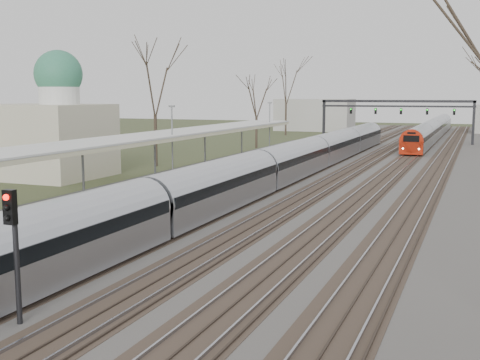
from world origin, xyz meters
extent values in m
cube|color=#474442|center=(0.00, 55.00, 0.05)|extent=(24.00, 160.00, 0.10)
cube|color=#4C3828|center=(-6.00, 55.00, 0.09)|extent=(2.60, 160.00, 0.06)
cube|color=gray|center=(-6.72, 55.00, 0.16)|extent=(0.07, 160.00, 0.12)
cube|color=gray|center=(-5.28, 55.00, 0.16)|extent=(0.07, 160.00, 0.12)
cube|color=#4C3828|center=(-2.50, 55.00, 0.09)|extent=(2.60, 160.00, 0.06)
cube|color=gray|center=(-3.22, 55.00, 0.16)|extent=(0.07, 160.00, 0.12)
cube|color=gray|center=(-1.78, 55.00, 0.16)|extent=(0.07, 160.00, 0.12)
cube|color=#4C3828|center=(1.00, 55.00, 0.09)|extent=(2.60, 160.00, 0.06)
cube|color=gray|center=(0.28, 55.00, 0.16)|extent=(0.07, 160.00, 0.12)
cube|color=gray|center=(1.72, 55.00, 0.16)|extent=(0.07, 160.00, 0.12)
cube|color=#4C3828|center=(4.50, 55.00, 0.09)|extent=(2.60, 160.00, 0.06)
cube|color=gray|center=(3.78, 55.00, 0.16)|extent=(0.07, 160.00, 0.12)
cube|color=gray|center=(5.22, 55.00, 0.16)|extent=(0.07, 160.00, 0.12)
cube|color=#4C3828|center=(8.00, 55.00, 0.09)|extent=(2.60, 160.00, 0.06)
cube|color=gray|center=(7.28, 55.00, 0.16)|extent=(0.07, 160.00, 0.12)
cube|color=gray|center=(8.72, 55.00, 0.16)|extent=(0.07, 160.00, 0.12)
cube|color=#9E9B93|center=(-9.05, 37.50, 0.50)|extent=(3.50, 69.00, 1.00)
cylinder|color=slate|center=(-9.05, 26.00, 2.50)|extent=(0.14, 0.14, 3.00)
cylinder|color=slate|center=(-9.05, 34.00, 2.50)|extent=(0.14, 0.14, 3.00)
cylinder|color=slate|center=(-9.05, 42.00, 2.50)|extent=(0.14, 0.14, 3.00)
cylinder|color=slate|center=(-9.05, 50.00, 2.50)|extent=(0.14, 0.14, 3.00)
cube|color=silver|center=(-9.05, 33.00, 4.05)|extent=(4.10, 50.00, 0.12)
cube|color=beige|center=(-9.05, 33.00, 3.88)|extent=(4.10, 50.00, 0.25)
cube|color=beige|center=(-22.00, 38.00, 3.00)|extent=(10.00, 8.00, 6.00)
cylinder|color=silver|center=(-20.00, 38.00, 7.20)|extent=(3.20, 3.20, 2.50)
sphere|color=#2C7050|center=(-20.00, 38.00, 8.40)|extent=(3.80, 3.80, 3.80)
cube|color=black|center=(-10.00, 85.00, 3.00)|extent=(0.35, 0.35, 6.00)
cube|color=black|center=(10.50, 85.00, 3.00)|extent=(0.35, 0.35, 6.00)
cube|color=black|center=(0.25, 85.00, 5.90)|extent=(21.00, 0.35, 0.35)
cube|color=black|center=(0.25, 85.00, 5.20)|extent=(21.00, 0.25, 0.25)
cube|color=black|center=(-6.00, 84.80, 4.50)|extent=(0.32, 0.22, 0.85)
sphere|color=#0CFF19|center=(-6.00, 84.66, 4.75)|extent=(0.16, 0.16, 0.16)
cube|color=black|center=(-2.50, 84.80, 4.50)|extent=(0.32, 0.22, 0.85)
sphere|color=#0CFF19|center=(-2.50, 84.66, 4.75)|extent=(0.16, 0.16, 0.16)
cube|color=black|center=(1.00, 84.80, 4.50)|extent=(0.32, 0.22, 0.85)
sphere|color=#0CFF19|center=(1.00, 84.66, 4.75)|extent=(0.16, 0.16, 0.16)
cube|color=black|center=(4.50, 84.80, 4.50)|extent=(0.32, 0.22, 0.85)
sphere|color=#0CFF19|center=(4.50, 84.66, 4.75)|extent=(0.16, 0.16, 0.16)
cube|color=black|center=(8.00, 84.80, 4.50)|extent=(0.32, 0.22, 0.85)
sphere|color=#0CFF19|center=(8.00, 84.66, 4.75)|extent=(0.16, 0.16, 0.16)
cylinder|color=#2D231C|center=(-17.00, 48.00, 2.48)|extent=(0.30, 0.30, 4.95)
cube|color=#999CA3|center=(-2.50, 44.35, 1.10)|extent=(2.55, 75.00, 1.60)
cylinder|color=#999CA3|center=(-2.50, 44.35, 1.75)|extent=(2.60, 74.70, 2.60)
cube|color=black|center=(-2.50, 44.35, 1.85)|extent=(2.62, 74.40, 0.55)
cube|color=black|center=(-2.50, 44.35, 0.17)|extent=(1.80, 74.00, 0.35)
cube|color=#999CA3|center=(4.50, 95.99, 1.10)|extent=(2.55, 60.00, 1.60)
cylinder|color=#999CA3|center=(4.50, 95.99, 1.75)|extent=(2.60, 59.70, 2.60)
cube|color=black|center=(4.50, 95.99, 1.85)|extent=(2.62, 59.40, 0.55)
cube|color=#A11D09|center=(4.50, 66.09, 1.05)|extent=(2.55, 0.50, 1.50)
cylinder|color=#A11D09|center=(4.50, 66.14, 1.75)|extent=(2.60, 0.60, 2.60)
cube|color=black|center=(4.50, 65.87, 2.05)|extent=(1.70, 0.12, 0.70)
sphere|color=white|center=(3.65, 65.89, 0.95)|extent=(0.22, 0.22, 0.22)
sphere|color=white|center=(5.35, 65.89, 0.95)|extent=(0.22, 0.22, 0.22)
cube|color=black|center=(4.50, 95.99, 0.17)|extent=(1.80, 59.00, 0.35)
cylinder|color=black|center=(-0.75, 11.58, 2.00)|extent=(0.16, 0.16, 4.00)
cube|color=black|center=(-0.75, 11.43, 3.60)|extent=(0.35, 0.22, 1.00)
sphere|color=#FF0C05|center=(-0.75, 11.30, 3.90)|extent=(0.18, 0.18, 0.18)
camera|label=1|loc=(11.52, -1.65, 6.74)|focal=45.00mm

